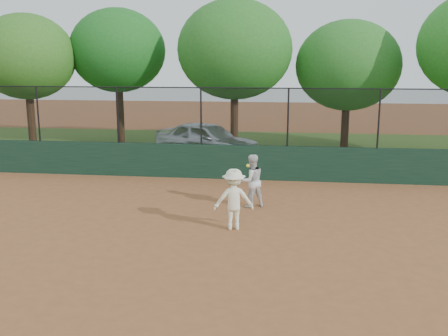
# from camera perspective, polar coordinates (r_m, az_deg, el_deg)

# --- Properties ---
(ground) EXTENTS (80.00, 80.00, 0.00)m
(ground) POSITION_cam_1_polar(r_m,az_deg,el_deg) (12.05, -5.18, -7.68)
(ground) COLOR #94552F
(ground) RESTS_ON ground
(back_wall) EXTENTS (26.00, 0.20, 1.20)m
(back_wall) POSITION_cam_1_polar(r_m,az_deg,el_deg) (17.59, -0.99, 0.74)
(back_wall) COLOR #183523
(back_wall) RESTS_ON ground
(grass_strip) EXTENTS (36.00, 12.00, 0.01)m
(grass_strip) POSITION_cam_1_polar(r_m,az_deg,el_deg) (23.55, 1.15, 2.17)
(grass_strip) COLOR #32531A
(grass_strip) RESTS_ON ground
(parked_car) EXTENTS (4.95, 3.56, 1.56)m
(parked_car) POSITION_cam_1_polar(r_m,az_deg,el_deg) (21.31, -1.98, 3.23)
(parked_car) COLOR silver
(parked_car) RESTS_ON ground
(player_second) EXTENTS (0.93, 0.87, 1.52)m
(player_second) POSITION_cam_1_polar(r_m,az_deg,el_deg) (14.11, 3.16, -1.48)
(player_second) COLOR silver
(player_second) RESTS_ON ground
(player_main) EXTENTS (1.06, 0.72, 1.71)m
(player_main) POSITION_cam_1_polar(r_m,az_deg,el_deg) (12.22, 1.12, -3.59)
(player_main) COLOR white
(player_main) RESTS_ON ground
(fence_assembly) EXTENTS (26.00, 0.06, 2.00)m
(fence_assembly) POSITION_cam_1_polar(r_m,az_deg,el_deg) (17.34, -1.10, 6.04)
(fence_assembly) COLOR black
(fence_assembly) RESTS_ON back_wall
(tree_0) EXTENTS (4.42, 4.02, 6.17)m
(tree_0) POSITION_cam_1_polar(r_m,az_deg,el_deg) (24.57, -21.67, 11.71)
(tree_0) COLOR #482C1A
(tree_0) RESTS_ON ground
(tree_1) EXTENTS (4.52, 4.11, 6.51)m
(tree_1) POSITION_cam_1_polar(r_m,az_deg,el_deg) (24.59, -12.08, 12.96)
(tree_1) COLOR #3F2715
(tree_1) RESTS_ON ground
(tree_2) EXTENTS (5.14, 4.67, 6.79)m
(tree_2) POSITION_cam_1_polar(r_m,az_deg,el_deg) (22.85, 1.22, 13.35)
(tree_2) COLOR #492D1A
(tree_2) RESTS_ON ground
(tree_3) EXTENTS (4.70, 4.27, 5.91)m
(tree_3) POSITION_cam_1_polar(r_m,az_deg,el_deg) (23.57, 13.99, 11.28)
(tree_3) COLOR #412615
(tree_3) RESTS_ON ground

